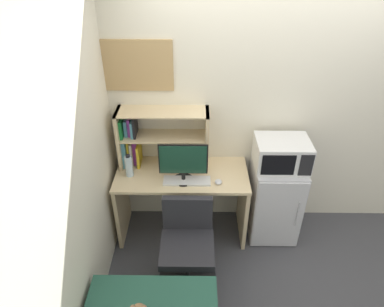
{
  "coord_description": "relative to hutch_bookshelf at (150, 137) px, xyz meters",
  "views": [
    {
      "loc": [
        -0.77,
        -2.99,
        2.76
      ],
      "look_at": [
        -0.81,
        -0.33,
        1.02
      ],
      "focal_mm": 32.16,
      "sensor_mm": 36.0,
      "label": 1
    }
  ],
  "objects": [
    {
      "name": "wall_corkboard",
      "position": [
        -0.15,
        0.11,
        0.66
      ],
      "size": [
        0.77,
        0.02,
        0.46
      ],
      "primitive_type": "cube",
      "color": "tan"
    },
    {
      "name": "wall_left",
      "position": [
        -0.41,
        -1.47,
        0.22
      ],
      "size": [
        0.04,
        4.4,
        2.6
      ],
      "primitive_type": "cube",
      "color": "silver",
      "rests_on": "ground_plane"
    },
    {
      "name": "hutch_bookshelf",
      "position": [
        0.0,
        0.0,
        0.0
      ],
      "size": [
        0.87,
        0.27,
        0.59
      ],
      "color": "beige",
      "rests_on": "desk"
    },
    {
      "name": "computer_mouse",
      "position": [
        0.66,
        -0.32,
        -0.29
      ],
      "size": [
        0.06,
        0.08,
        0.03
      ],
      "primitive_type": "ellipsoid",
      "color": "silver",
      "rests_on": "desk"
    },
    {
      "name": "water_bottle",
      "position": [
        -0.19,
        -0.21,
        -0.2
      ],
      "size": [
        0.07,
        0.07,
        0.23
      ],
      "color": "silver",
      "rests_on": "desk"
    },
    {
      "name": "keyboard",
      "position": [
        0.36,
        -0.3,
        -0.3
      ],
      "size": [
        0.44,
        0.14,
        0.02
      ],
      "primitive_type": "cube",
      "color": "silver",
      "rests_on": "desk"
    },
    {
      "name": "microwave",
      "position": [
        1.26,
        -0.14,
        -0.09
      ],
      "size": [
        0.5,
        0.39,
        0.28
      ],
      "color": "silver",
      "rests_on": "mini_fridge"
    },
    {
      "name": "desk",
      "position": [
        0.31,
        -0.17,
        -0.54
      ],
      "size": [
        1.29,
        0.59,
        0.77
      ],
      "color": "beige",
      "rests_on": "ground_plane"
    },
    {
      "name": "desk_chair",
      "position": [
        0.37,
        -0.76,
        -0.72
      ],
      "size": [
        0.53,
        0.53,
        0.83
      ],
      "color": "black",
      "rests_on": "ground_plane"
    },
    {
      "name": "mini_fridge",
      "position": [
        1.26,
        -0.14,
        -0.66
      ],
      "size": [
        0.48,
        0.53,
        0.85
      ],
      "color": "silver",
      "rests_on": "ground_plane"
    },
    {
      "name": "wall_back",
      "position": [
        1.61,
        0.15,
        0.22
      ],
      "size": [
        6.4,
        0.04,
        2.6
      ],
      "primitive_type": "cube",
      "color": "silver",
      "rests_on": "ground_plane"
    },
    {
      "name": "monitor",
      "position": [
        0.33,
        -0.28,
        -0.1
      ],
      "size": [
        0.45,
        0.2,
        0.39
      ],
      "color": "black",
      "rests_on": "desk"
    }
  ]
}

